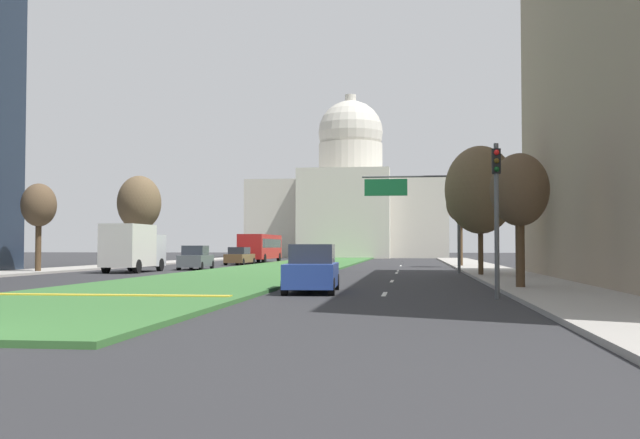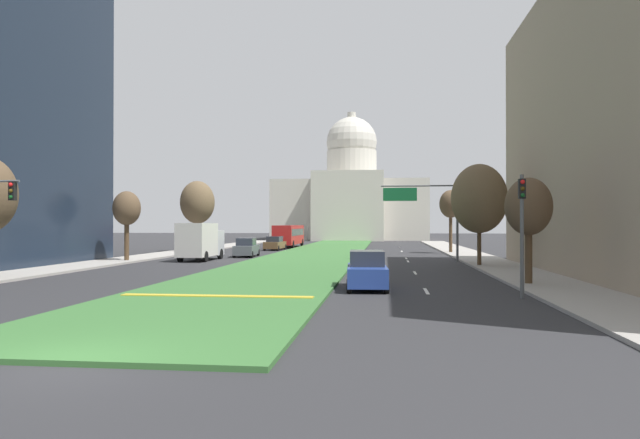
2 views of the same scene
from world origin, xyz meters
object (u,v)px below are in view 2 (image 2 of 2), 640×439
sedan_distant (275,244)px  city_bus (289,234)px  capitol_building (351,200)px  sedan_lead_stopped (367,271)px  street_tree_right_mid (479,199)px  sedan_midblock (246,248)px  traffic_light_near_right (522,219)px  box_truck_delivery (200,241)px  street_tree_left_mid (127,209)px  street_tree_right_near (528,208)px  street_tree_left_far (197,203)px  overhead_guide_sign (428,205)px  street_tree_right_far (451,205)px

sedan_distant → city_bus: bearing=88.7°
capitol_building → sedan_lead_stopped: 89.39m
street_tree_right_mid → sedan_midblock: 22.99m
traffic_light_near_right → sedan_distant: 46.21m
capitol_building → sedan_midblock: 64.12m
capitol_building → traffic_light_near_right: bearing=-82.2°
box_truck_delivery → traffic_light_near_right: bearing=-46.2°
street_tree_right_mid → sedan_distant: size_ratio=1.62×
street_tree_left_mid → city_bus: (8.25, 30.83, -2.57)m
street_tree_right_near → sedan_midblock: bearing=131.0°
street_tree_right_near → sedan_lead_stopped: street_tree_right_near is taller
sedan_lead_stopped → city_bus: bearing=104.1°
street_tree_right_mid → street_tree_left_far: 33.98m
street_tree_left_mid → sedan_distant: 23.90m
sedan_lead_stopped → box_truck_delivery: bearing=127.1°
street_tree_left_mid → street_tree_left_far: street_tree_left_far is taller
sedan_midblock → street_tree_right_mid: bearing=-28.1°
street_tree_left_mid → street_tree_left_far: 17.20m
sedan_lead_stopped → sedan_midblock: bearing=115.7°
box_truck_delivery → city_bus: 28.49m
sedan_distant → capitol_building: bearing=82.8°
overhead_guide_sign → sedan_midblock: 17.88m
capitol_building → street_tree_right_mid: (13.69, -74.06, -3.20)m
overhead_guide_sign → street_tree_left_mid: 24.89m
traffic_light_near_right → street_tree_right_mid: street_tree_right_mid is taller
sedan_midblock → box_truck_delivery: 6.44m
capitol_building → street_tree_right_mid: capitol_building is taller
street_tree_right_mid → sedan_lead_stopped: bearing=-117.3°
overhead_guide_sign → street_tree_left_far: size_ratio=0.81×
street_tree_right_mid → sedan_distant: 31.91m
street_tree_left_mid → box_truck_delivery: street_tree_left_mid is taller
capitol_building → street_tree_right_far: bearing=-75.9°
street_tree_right_far → sedan_distant: (-20.04, 5.49, -4.39)m
street_tree_right_near → city_bus: street_tree_right_near is taller
street_tree_left_mid → sedan_midblock: street_tree_left_mid is taller
street_tree_left_far → box_truck_delivery: street_tree_left_far is taller
capitol_building → sedan_distant: (-6.23, -49.49, -7.38)m
street_tree_right_mid → box_truck_delivery: street_tree_right_mid is taller
street_tree_right_far → street_tree_right_near: bearing=-89.5°
sedan_lead_stopped → box_truck_delivery: box_truck_delivery is taller
capitol_building → box_truck_delivery: 70.09m
traffic_light_near_right → street_tree_right_near: street_tree_right_near is taller
street_tree_right_near → street_tree_right_mid: size_ratio=0.73×
traffic_light_near_right → sedan_midblock: (-18.87, 28.21, -2.48)m
street_tree_left_mid → street_tree_right_mid: size_ratio=0.78×
city_bus → street_tree_right_far: bearing=-35.4°
sedan_lead_stopped → sedan_midblock: (-12.28, 25.50, -0.01)m
street_tree_right_far → sedan_distant: size_ratio=1.46×
street_tree_right_far → sedan_distant: 21.24m
traffic_light_near_right → sedan_lead_stopped: 7.54m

